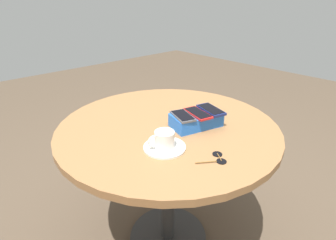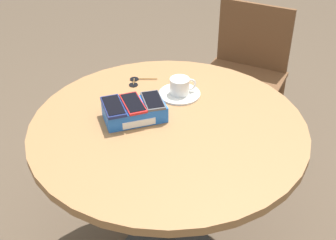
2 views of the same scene
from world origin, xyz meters
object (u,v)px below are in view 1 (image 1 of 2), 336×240
round_table (168,146)px  phone_navy (211,110)px  phone_red (198,113)px  coffee_cup (164,139)px  saucer (165,147)px  phone_gray (183,116)px  phone_box (196,120)px  sunglasses (218,158)px

round_table → phone_navy: (-0.15, 0.12, 0.18)m
round_table → phone_red: phone_red is taller
phone_navy → coffee_cup: same height
phone_red → coffee_cup: (0.23, 0.04, -0.02)m
phone_red → saucer: phone_red is taller
coffee_cup → phone_navy: bearing=-176.0°
round_table → coffee_cup: size_ratio=9.63×
phone_navy → phone_gray: bearing=-16.9°
phone_gray → phone_box: bearing=165.2°
coffee_cup → sunglasses: 0.21m
phone_box → phone_gray: (0.07, -0.02, 0.03)m
round_table → coffee_cup: 0.26m
phone_navy → sunglasses: 0.30m
phone_gray → phone_navy: bearing=163.1°
round_table → phone_red: size_ratio=6.48×
phone_gray → saucer: 0.18m
phone_box → phone_navy: size_ratio=1.57×
round_table → coffee_cup: coffee_cup is taller
sunglasses → phone_navy: bearing=-135.7°
round_table → phone_navy: phone_navy is taller
saucer → phone_gray: bearing=-158.5°
phone_box → phone_red: size_ratio=1.58×
phone_box → coffee_cup: 0.23m
phone_navy → coffee_cup: bearing=4.0°
phone_red → phone_box: bearing=-77.9°
phone_red → saucer: 0.24m
saucer → phone_red: bearing=-170.1°
phone_red → sunglasses: (0.14, 0.22, -0.06)m
phone_box → saucer: bearing=11.4°
round_table → phone_box: (-0.08, 0.10, 0.15)m
phone_box → phone_red: 0.03m
phone_navy → sunglasses: (0.21, 0.20, -0.06)m
coffee_cup → sunglasses: coffee_cup is taller
phone_navy → saucer: size_ratio=0.95×
round_table → sunglasses: 0.35m
sunglasses → phone_box: bearing=-121.3°
saucer → phone_navy: bearing=-175.8°
phone_navy → phone_gray: phone_navy is taller
phone_gray → coffee_cup: coffee_cup is taller
phone_gray → saucer: (0.16, 0.06, -0.06)m
phone_red → round_table: bearing=-52.6°
phone_box → phone_red: (-0.00, 0.01, 0.03)m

